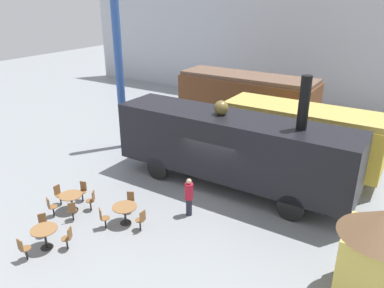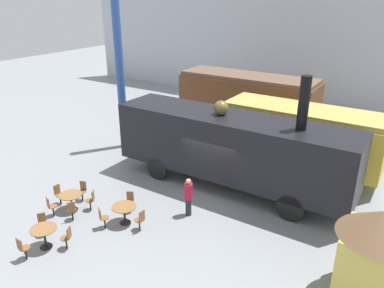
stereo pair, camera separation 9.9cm
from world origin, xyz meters
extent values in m
plane|color=gray|center=(0.00, 0.00, 0.00)|extent=(80.00, 80.00, 0.00)
cube|color=#B2B7C1|center=(0.00, 15.81, 4.50)|extent=(44.00, 0.15, 9.00)
cube|color=brown|center=(-2.44, 8.74, 1.98)|extent=(8.82, 2.79, 2.55)
cube|color=brown|center=(-2.44, 8.74, 3.38)|extent=(8.65, 2.57, 0.24)
cylinder|color=black|center=(0.20, 7.40, 0.54)|extent=(1.08, 0.12, 1.08)
cylinder|color=black|center=(0.20, 10.07, 0.54)|extent=(1.08, 0.12, 1.08)
cylinder|color=black|center=(-5.09, 7.40, 0.54)|extent=(1.08, 0.12, 1.08)
cylinder|color=black|center=(-5.09, 10.07, 0.54)|extent=(1.08, 0.12, 1.08)
cube|color=gold|center=(2.48, 4.35, 1.82)|extent=(7.65, 2.64, 2.35)
cube|color=tan|center=(2.48, 4.35, 3.12)|extent=(7.50, 2.43, 0.24)
cylinder|color=black|center=(4.77, 3.09, 0.49)|extent=(0.99, 0.12, 0.99)
cylinder|color=black|center=(4.77, 5.61, 0.49)|extent=(0.99, 0.12, 0.99)
cylinder|color=black|center=(0.18, 3.09, 0.49)|extent=(0.99, 0.12, 0.99)
cylinder|color=black|center=(0.18, 5.61, 0.49)|extent=(0.99, 0.12, 0.99)
cube|color=black|center=(0.43, 0.82, 2.07)|extent=(10.86, 2.49, 2.69)
cylinder|color=black|center=(3.42, 0.82, 4.47)|extent=(0.41, 0.41, 2.11)
sphere|color=brown|center=(-0.11, 0.82, 3.71)|extent=(0.64, 0.64, 0.64)
cylinder|color=black|center=(3.69, -0.37, 0.56)|extent=(1.12, 0.12, 1.12)
cylinder|color=black|center=(3.69, 2.00, 0.56)|extent=(1.12, 0.12, 1.12)
cylinder|color=black|center=(-2.83, -0.37, 0.56)|extent=(1.12, 0.12, 1.12)
cylinder|color=black|center=(-2.83, 2.00, 0.56)|extent=(1.12, 0.12, 1.12)
cylinder|color=black|center=(-1.64, -3.97, 0.01)|extent=(0.44, 0.44, 0.02)
cylinder|color=black|center=(-1.64, -3.97, 0.37)|extent=(0.08, 0.08, 0.70)
cylinder|color=olive|center=(-1.64, -3.97, 0.73)|extent=(0.95, 0.95, 0.03)
cylinder|color=black|center=(-2.97, -6.60, 0.01)|extent=(0.44, 0.44, 0.02)
cylinder|color=black|center=(-2.97, -6.60, 0.38)|extent=(0.08, 0.08, 0.73)
cylinder|color=olive|center=(-2.97, -6.60, 0.76)|extent=(0.92, 0.92, 0.03)
cylinder|color=black|center=(-4.12, -4.44, 0.01)|extent=(0.44, 0.44, 0.02)
cylinder|color=black|center=(-4.12, -4.44, 0.35)|extent=(0.08, 0.08, 0.67)
cylinder|color=olive|center=(-4.12, -4.44, 0.70)|extent=(0.92, 0.92, 0.03)
cylinder|color=black|center=(-2.06, -4.62, 0.21)|extent=(0.06, 0.06, 0.42)
cylinder|color=brown|center=(-2.06, -4.62, 0.43)|extent=(0.36, 0.36, 0.03)
cube|color=brown|center=(-2.15, -4.75, 0.66)|extent=(0.26, 0.19, 0.42)
cylinder|color=black|center=(-0.86, -4.01, 0.21)|extent=(0.06, 0.06, 0.42)
cylinder|color=brown|center=(-0.86, -4.01, 0.43)|extent=(0.36, 0.36, 0.03)
cube|color=brown|center=(-0.71, -4.02, 0.66)|extent=(0.06, 0.29, 0.42)
cylinder|color=black|center=(-1.99, -3.28, 0.21)|extent=(0.06, 0.06, 0.42)
cylinder|color=brown|center=(-1.99, -3.28, 0.43)|extent=(0.36, 0.36, 0.03)
cube|color=brown|center=(-2.06, -3.14, 0.66)|extent=(0.27, 0.17, 0.42)
cylinder|color=black|center=(-3.01, -7.36, 0.21)|extent=(0.06, 0.06, 0.42)
cylinder|color=brown|center=(-3.01, -7.36, 0.43)|extent=(0.36, 0.36, 0.03)
cube|color=brown|center=(-3.01, -7.51, 0.66)|extent=(0.29, 0.05, 0.42)
cylinder|color=black|center=(-2.30, -6.26, 0.21)|extent=(0.06, 0.06, 0.42)
cylinder|color=brown|center=(-2.30, -6.26, 0.43)|extent=(0.36, 0.36, 0.03)
cube|color=brown|center=(-2.16, -6.19, 0.66)|extent=(0.17, 0.27, 0.42)
cylinder|color=black|center=(-3.61, -6.20, 0.21)|extent=(0.06, 0.06, 0.42)
cylinder|color=brown|center=(-3.61, -6.20, 0.43)|extent=(0.36, 0.36, 0.03)
cube|color=brown|center=(-3.74, -6.11, 0.66)|extent=(0.19, 0.26, 0.42)
cylinder|color=black|center=(-4.88, -4.40, 0.21)|extent=(0.06, 0.06, 0.42)
cylinder|color=brown|center=(-4.88, -4.40, 0.43)|extent=(0.36, 0.36, 0.03)
cube|color=brown|center=(-5.03, -4.39, 0.66)|extent=(0.05, 0.29, 0.42)
cylinder|color=black|center=(-4.39, -5.15, 0.21)|extent=(0.06, 0.06, 0.42)
cylinder|color=brown|center=(-4.39, -5.15, 0.43)|extent=(0.36, 0.36, 0.03)
cube|color=brown|center=(-4.45, -5.29, 0.66)|extent=(0.28, 0.14, 0.42)
cylinder|color=black|center=(-3.53, -4.92, 0.21)|extent=(0.06, 0.06, 0.42)
cylinder|color=brown|center=(-3.53, -4.92, 0.43)|extent=(0.36, 0.36, 0.03)
cube|color=brown|center=(-3.41, -5.02, 0.66)|extent=(0.21, 0.25, 0.42)
cylinder|color=black|center=(-3.48, -4.03, 0.21)|extent=(0.06, 0.06, 0.42)
cylinder|color=brown|center=(-3.48, -4.03, 0.43)|extent=(0.36, 0.36, 0.03)
cube|color=brown|center=(-3.36, -3.94, 0.66)|extent=(0.19, 0.26, 0.42)
cylinder|color=black|center=(-4.32, -3.71, 0.21)|extent=(0.06, 0.06, 0.42)
cylinder|color=brown|center=(-4.32, -3.71, 0.43)|extent=(0.36, 0.36, 0.03)
cube|color=brown|center=(-4.36, -3.56, 0.66)|extent=(0.29, 0.11, 0.42)
cylinder|color=#262633|center=(0.13, -2.15, 0.37)|extent=(0.24, 0.24, 0.75)
cylinder|color=#B2192D|center=(0.13, -2.15, 1.08)|extent=(0.34, 0.34, 0.67)
sphere|color=tan|center=(0.13, -2.15, 1.52)|extent=(0.22, 0.22, 0.22)
cube|color=#DBC151|center=(6.97, -3.04, 1.10)|extent=(1.80, 1.80, 2.20)
cone|color=brown|center=(6.97, -3.04, 2.60)|extent=(2.34, 2.34, 0.80)
cylinder|color=#2D519E|center=(-6.97, 1.93, 4.00)|extent=(0.44, 0.44, 8.00)
camera|label=1|loc=(7.16, -13.01, 8.40)|focal=35.00mm
camera|label=2|loc=(7.25, -12.95, 8.40)|focal=35.00mm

